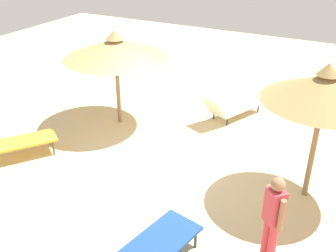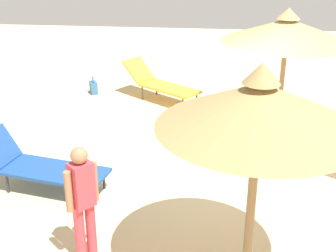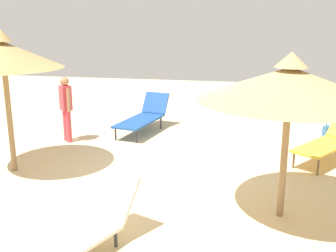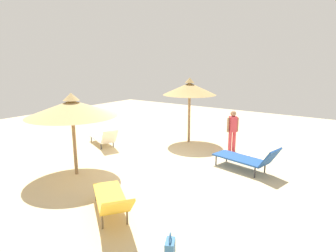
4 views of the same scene
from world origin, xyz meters
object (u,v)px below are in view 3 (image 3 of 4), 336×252
object	(u,v)px
lounge_chair_edge	(330,140)
person_standing_front	(66,106)
lounge_chair_far_left	(82,230)
lounge_chair_near_right	(144,116)
parasol_umbrella_near_left	(3,55)
handbag	(329,132)
parasol_umbrella_back	(290,84)

from	to	relation	value
lounge_chair_edge	person_standing_front	distance (m)	6.00
lounge_chair_far_left	lounge_chair_near_right	bearing A→B (deg)	-83.24
person_standing_front	parasol_umbrella_near_left	bearing A→B (deg)	84.22
lounge_chair_edge	handbag	bearing A→B (deg)	-99.96
parasol_umbrella_near_left	person_standing_front	world-z (taller)	parasol_umbrella_near_left
parasol_umbrella_near_left	handbag	world-z (taller)	parasol_umbrella_near_left
parasol_umbrella_near_left	lounge_chair_near_right	size ratio (longest dim) A/B	1.27
lounge_chair_edge	handbag	xyz separation A→B (m)	(-0.31, -1.74, -0.28)
lounge_chair_near_right	lounge_chair_edge	bearing A→B (deg)	162.33
lounge_chair_near_right	lounge_chair_edge	size ratio (longest dim) A/B	1.04
lounge_chair_far_left	person_standing_front	size ratio (longest dim) A/B	1.26
parasol_umbrella_near_left	handbag	size ratio (longest dim) A/B	5.93
lounge_chair_edge	parasol_umbrella_back	bearing A→B (deg)	67.18
lounge_chair_far_left	lounge_chair_edge	size ratio (longest dim) A/B	0.97
parasol_umbrella_near_left	lounge_chair_far_left	world-z (taller)	parasol_umbrella_near_left
parasol_umbrella_near_left	lounge_chair_far_left	bearing A→B (deg)	134.80
parasol_umbrella_back	handbag	bearing A→B (deg)	-108.04
parasol_umbrella_back	parasol_umbrella_near_left	distance (m)	5.12
lounge_chair_far_left	lounge_chair_edge	bearing A→B (deg)	-130.62
lounge_chair_far_left	parasol_umbrella_back	bearing A→B (deg)	-148.43
parasol_umbrella_near_left	lounge_chair_far_left	distance (m)	4.01
parasol_umbrella_near_left	lounge_chair_edge	world-z (taller)	parasol_umbrella_near_left
parasol_umbrella_back	person_standing_front	size ratio (longest dim) A/B	1.65
lounge_chair_near_right	parasol_umbrella_near_left	bearing A→B (deg)	60.62
parasol_umbrella_back	lounge_chair_near_right	size ratio (longest dim) A/B	1.22
lounge_chair_far_left	handbag	size ratio (longest dim) A/B	4.32
parasol_umbrella_near_left	parasol_umbrella_back	bearing A→B (deg)	169.43
parasol_umbrella_back	lounge_chair_far_left	distance (m)	3.43
parasol_umbrella_back	lounge_chair_edge	world-z (taller)	parasol_umbrella_back
parasol_umbrella_back	handbag	xyz separation A→B (m)	(-1.46, -4.50, -1.86)
lounge_chair_edge	person_standing_front	bearing A→B (deg)	-2.03
lounge_chair_far_left	person_standing_front	world-z (taller)	person_standing_front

